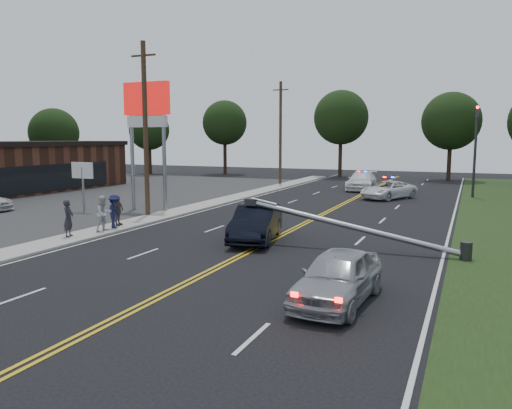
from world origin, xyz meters
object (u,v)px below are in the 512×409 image
at_px(small_sign, 82,175).
at_px(bystander_d, 118,211).
at_px(traffic_signal, 476,143).
at_px(emergency_b, 362,181).
at_px(bystander_c, 114,211).
at_px(bystander_b, 104,213).
at_px(emergency_a, 388,190).
at_px(fallen_streetlight, 363,229).
at_px(bystander_a, 68,218).
at_px(utility_pole_far, 280,133).
at_px(pylon_sign, 147,115).
at_px(waiting_sedan, 338,277).
at_px(crashed_sedan, 256,223).
at_px(utility_pole_mid, 145,129).

distance_m(small_sign, bystander_d, 6.81).
distance_m(traffic_signal, emergency_b, 9.95).
bearing_deg(bystander_c, bystander_b, 163.76).
height_order(emergency_a, bystander_d, bystander_d).
relative_size(fallen_streetlight, bystander_a, 5.54).
bearing_deg(utility_pole_far, pylon_sign, -93.72).
bearing_deg(fallen_streetlight, pylon_sign, 157.78).
distance_m(pylon_sign, emergency_b, 21.30).
relative_size(small_sign, traffic_signal, 0.44).
bearing_deg(bystander_a, bystander_b, -36.36).
xyz_separation_m(fallen_streetlight, emergency_a, (-1.80, 18.48, -0.25)).
bearing_deg(waiting_sedan, crashed_sedan, 132.00).
bearing_deg(crashed_sedan, small_sign, 151.50).
bearing_deg(small_sign, bystander_c, -36.16).
height_order(bystander_b, bystander_d, bystander_b).
xyz_separation_m(bystander_a, bystander_d, (0.14, 3.27, -0.07)).
relative_size(fallen_streetlight, bystander_b, 5.45).
distance_m(fallen_streetlight, utility_pole_far, 29.54).
height_order(pylon_sign, bystander_c, pylon_sign).
xyz_separation_m(fallen_streetlight, emergency_b, (-4.97, 24.23, -0.12)).
bearing_deg(bystander_b, utility_pole_mid, 26.05).
xyz_separation_m(utility_pole_mid, bystander_d, (0.77, -3.64, -4.19)).
relative_size(utility_pole_mid, bystander_a, 5.92).
bearing_deg(bystander_a, utility_pole_mid, -13.93).
bearing_deg(traffic_signal, bystander_b, -125.19).
bearing_deg(bystander_a, traffic_signal, -53.23).
xyz_separation_m(pylon_sign, utility_pole_far, (1.30, 20.00, -0.91)).
height_order(emergency_b, bystander_a, bystander_a).
height_order(waiting_sedan, emergency_a, waiting_sedan).
bearing_deg(bystander_a, emergency_b, -35.13).
height_order(fallen_streetlight, crashed_sedan, fallen_streetlight).
relative_size(utility_pole_far, bystander_b, 5.82).
height_order(utility_pole_far, crashed_sedan, utility_pole_far).
distance_m(traffic_signal, bystander_b, 28.53).
height_order(crashed_sedan, bystander_a, bystander_a).
xyz_separation_m(pylon_sign, emergency_a, (12.89, 12.48, -5.32)).
height_order(fallen_streetlight, waiting_sedan, fallen_streetlight).
height_order(utility_pole_mid, bystander_c, utility_pole_mid).
bearing_deg(emergency_a, traffic_signal, 58.15).
distance_m(small_sign, bystander_b, 8.01).
xyz_separation_m(bystander_b, bystander_d, (-0.40, 1.53, -0.09)).
xyz_separation_m(pylon_sign, bystander_a, (1.93, -8.91, -5.03)).
height_order(traffic_signal, fallen_streetlight, traffic_signal).
distance_m(utility_pole_mid, bystander_c, 6.07).
distance_m(utility_pole_mid, bystander_a, 8.07).
bearing_deg(pylon_sign, fallen_streetlight, -22.22).
bearing_deg(bystander_c, small_sign, 33.29).
xyz_separation_m(crashed_sedan, emergency_b, (-0.17, 24.06, 0.00)).
bearing_deg(crashed_sedan, emergency_b, 77.85).
distance_m(small_sign, emergency_b, 24.22).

